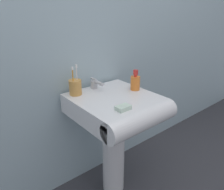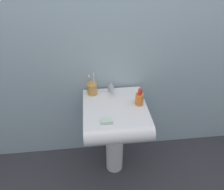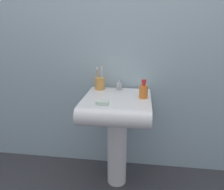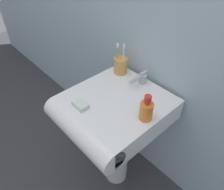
{
  "view_description": "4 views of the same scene",
  "coord_description": "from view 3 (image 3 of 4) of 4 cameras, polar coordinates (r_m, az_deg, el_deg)",
  "views": [
    {
      "loc": [
        -0.8,
        -0.96,
        1.26
      ],
      "look_at": [
        -0.02,
        -0.01,
        0.75
      ],
      "focal_mm": 35.0,
      "sensor_mm": 36.0,
      "label": 1
    },
    {
      "loc": [
        -0.16,
        -1.29,
        1.76
      ],
      "look_at": [
        -0.02,
        -0.0,
        0.84
      ],
      "focal_mm": 35.0,
      "sensor_mm": 36.0,
      "label": 2
    },
    {
      "loc": [
        0.17,
        -1.5,
        1.23
      ],
      "look_at": [
        -0.04,
        -0.01,
        0.75
      ],
      "focal_mm": 35.0,
      "sensor_mm": 36.0,
      "label": 3
    },
    {
      "loc": [
        0.61,
        -0.59,
        1.48
      ],
      "look_at": [
        -0.02,
        -0.03,
        0.76
      ],
      "focal_mm": 35.0,
      "sensor_mm": 36.0,
      "label": 4
    }
  ],
  "objects": [
    {
      "name": "sink_basin",
      "position": [
        1.57,
        1.2,
        -3.16
      ],
      "size": [
        0.48,
        0.55,
        0.12
      ],
      "color": "white",
      "rests_on": "sink_pedestal"
    },
    {
      "name": "bar_soap",
      "position": [
        1.43,
        -2.56,
        -2.06
      ],
      "size": [
        0.08,
        0.05,
        0.02
      ],
      "primitive_type": "cube",
      "color": "silver",
      "rests_on": "sink_basin"
    },
    {
      "name": "sink_pedestal",
      "position": [
        1.77,
        1.31,
        -13.76
      ],
      "size": [
        0.15,
        0.15,
        0.61
      ],
      "primitive_type": "cylinder",
      "color": "white",
      "rests_on": "ground"
    },
    {
      "name": "soap_bottle",
      "position": [
        1.57,
        8.22,
        1.05
      ],
      "size": [
        0.06,
        0.06,
        0.14
      ],
      "color": "orange",
      "rests_on": "sink_basin"
    },
    {
      "name": "wall_back",
      "position": [
        1.8,
        2.61,
        16.7
      ],
      "size": [
        5.0,
        0.05,
        2.4
      ],
      "primitive_type": "cube",
      "color": "#9EB7C1",
      "rests_on": "ground"
    },
    {
      "name": "toothbrush_cup",
      "position": [
        1.77,
        -3.23,
        3.04
      ],
      "size": [
        0.08,
        0.08,
        0.19
      ],
      "color": "#D19347",
      "rests_on": "sink_basin"
    },
    {
      "name": "ground_plane",
      "position": [
        1.95,
        1.25,
        -21.46
      ],
      "size": [
        6.0,
        6.0,
        0.0
      ],
      "primitive_type": "plane",
      "color": "#38383D",
      "rests_on": "ground"
    },
    {
      "name": "faucet",
      "position": [
        1.76,
        1.8,
        2.49
      ],
      "size": [
        0.05,
        0.13,
        0.07
      ],
      "color": "#B7B7BC",
      "rests_on": "sink_basin"
    }
  ]
}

